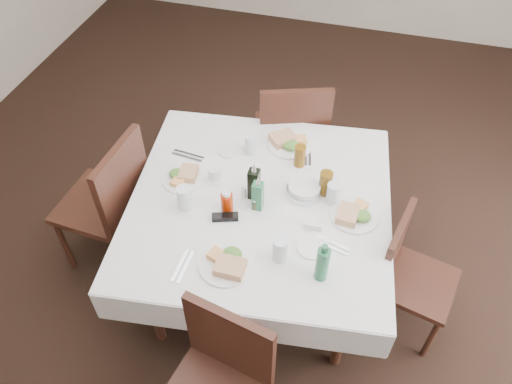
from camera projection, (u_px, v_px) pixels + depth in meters
ground_plane at (276, 272)px, 3.41m from camera, size 7.00×7.00×0.00m
room_shell at (288, 50)px, 2.17m from camera, size 6.04×7.04×2.80m
dining_table at (260, 209)px, 2.90m from camera, size 1.65×1.65×0.76m
chair_north at (292, 131)px, 3.55m from camera, size 0.61×0.61×1.01m
chair_south at (220, 377)px, 2.36m from camera, size 0.53×0.53×0.96m
chair_east at (407, 270)px, 2.85m from camera, size 0.49×0.49×0.85m
chair_west at (112, 199)px, 3.09m from camera, size 0.52×0.52×1.03m
meal_north at (289, 142)px, 3.15m from camera, size 0.29×0.29×0.06m
meal_south at (228, 262)px, 2.52m from camera, size 0.28×0.28×0.06m
meal_east at (354, 214)px, 2.74m from camera, size 0.27×0.27×0.06m
meal_west at (183, 177)px, 2.94m from camera, size 0.25×0.25×0.05m
side_plate_a at (231, 150)px, 3.13m from camera, size 0.16×0.16×0.01m
side_plate_b at (312, 248)px, 2.60m from camera, size 0.16×0.16×0.01m
water_n at (251, 145)px, 3.07m from camera, size 0.07×0.07×0.13m
water_s at (280, 250)px, 2.51m from camera, size 0.08×0.08×0.14m
water_e at (333, 193)px, 2.79m from camera, size 0.07×0.07×0.13m
water_w at (184, 198)px, 2.76m from camera, size 0.08×0.08×0.15m
iced_tea_a at (300, 156)px, 2.99m from camera, size 0.07×0.07×0.14m
iced_tea_b at (325, 183)px, 2.83m from camera, size 0.07×0.07×0.16m
bread_basket at (304, 189)px, 2.86m from camera, size 0.21×0.21×0.07m
oil_cruet_dark at (254, 183)px, 2.78m from camera, size 0.06×0.06×0.26m
oil_cruet_green at (258, 195)px, 2.73m from camera, size 0.06×0.06×0.24m
ketchup_bottle at (227, 202)px, 2.74m from camera, size 0.07×0.07×0.15m
salt_shaker at (244, 193)px, 2.84m from camera, size 0.03×0.03×0.07m
pepper_shaker at (255, 204)px, 2.77m from camera, size 0.03×0.03×0.08m
coffee_mug at (215, 175)px, 2.93m from camera, size 0.11×0.11×0.08m
sunglasses at (225, 217)px, 2.74m from camera, size 0.15×0.09×0.03m
green_bottle at (322, 263)px, 2.41m from camera, size 0.07×0.07×0.25m
sugar_caddy at (314, 225)px, 2.69m from camera, size 0.09×0.05×0.04m
cutlery_n at (308, 156)px, 3.09m from camera, size 0.08×0.17×0.01m
cutlery_s at (183, 266)px, 2.53m from camera, size 0.05×0.20×0.01m
cutlery_e at (333, 245)px, 2.62m from camera, size 0.19×0.10×0.01m
cutlery_w at (188, 156)px, 3.09m from camera, size 0.21×0.07×0.01m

